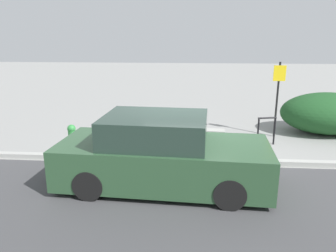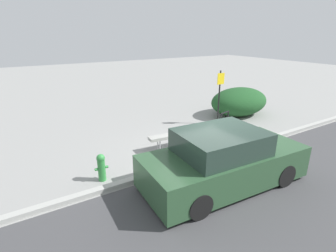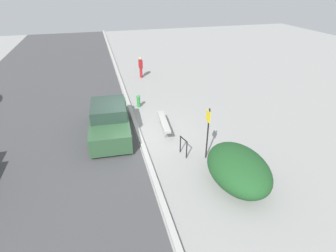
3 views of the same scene
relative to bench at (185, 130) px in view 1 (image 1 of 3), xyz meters
name	(u,v)px [view 1 (image 1 of 3)]	position (x,y,z in m)	size (l,w,h in m)	color
ground_plane	(188,163)	(0.13, -1.30, -0.45)	(60.00, 60.00, 0.00)	gray
curb	(188,160)	(0.13, -1.30, -0.39)	(60.00, 0.20, 0.13)	#A8A8A3
bench	(185,130)	(0.00, 0.00, 0.00)	(2.25, 0.51, 0.51)	#99999E
bike_rack	(267,128)	(2.32, 0.26, 0.05)	(0.55, 0.18, 0.83)	black
sign_post	(278,93)	(2.76, 1.10, 0.93)	(0.36, 0.08, 2.30)	black
fire_hydrant	(72,138)	(-3.01, -0.76, -0.05)	(0.36, 0.22, 0.77)	#338C3F
shrub_hedge	(328,113)	(4.52, 1.60, 0.20)	(2.97, 2.07, 1.31)	#1E4C23
parked_car_near	(162,155)	(-0.41, -2.60, 0.22)	(4.38, 2.03, 1.51)	black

